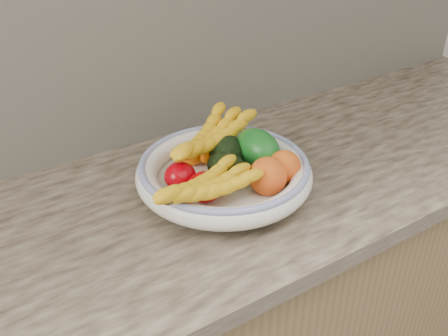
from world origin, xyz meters
TOP-DOWN VIEW (x-y plane):
  - kitchen_counter at (0.00, 1.69)m, footprint 2.44×0.66m
  - fruit_bowl at (0.00, 1.66)m, footprint 0.39×0.39m
  - clementine_back_left at (-0.02, 1.76)m, footprint 0.07×0.07m
  - clementine_back_right at (0.04, 1.75)m, footprint 0.06×0.06m
  - clementine_back_mid at (0.00, 1.74)m, footprint 0.05×0.05m
  - tomato_left at (-0.10, 1.68)m, footprint 0.09×0.09m
  - tomato_near_left at (-0.08, 1.61)m, footprint 0.07×0.07m
  - avocado_center at (0.00, 1.66)m, footprint 0.10×0.11m
  - avocado_right at (0.04, 1.71)m, footprint 0.13×0.14m
  - green_mango at (0.10, 1.67)m, footprint 0.11×0.13m
  - peach_front at (0.06, 1.57)m, footprint 0.09×0.09m
  - peach_right at (0.11, 1.58)m, footprint 0.08×0.08m
  - banana_bunch_back at (0.01, 1.74)m, footprint 0.32×0.24m
  - banana_bunch_front at (-0.09, 1.58)m, footprint 0.27×0.14m

SIDE VIEW (x-z plane):
  - kitchen_counter at x=0.00m, z-range -0.24..1.16m
  - fruit_bowl at x=0.00m, z-range 0.91..0.99m
  - clementine_back_left at x=-0.02m, z-range 0.93..0.98m
  - clementine_back_right at x=0.04m, z-range 0.93..0.98m
  - clementine_back_mid at x=0.00m, z-range 0.93..0.98m
  - tomato_left at x=-0.10m, z-range 0.93..0.99m
  - tomato_near_left at x=-0.08m, z-range 0.93..0.99m
  - avocado_center at x=0.00m, z-range 0.93..0.99m
  - avocado_right at x=0.04m, z-range 0.92..1.00m
  - peach_front at x=0.06m, z-range 0.92..1.01m
  - peach_right at x=0.11m, z-range 0.93..1.00m
  - green_mango at x=0.10m, z-range 0.92..1.03m
  - banana_bunch_front at x=-0.09m, z-range 0.95..1.02m
  - banana_bunch_back at x=0.01m, z-range 0.94..1.03m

